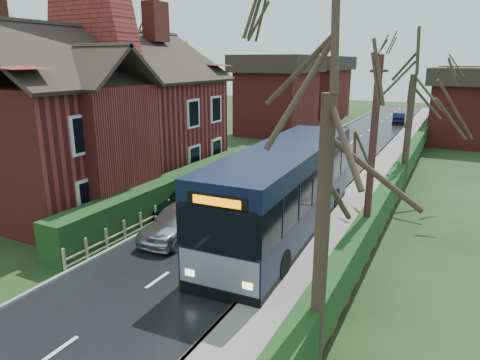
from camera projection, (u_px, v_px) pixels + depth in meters
The scene contains 18 objects.
ground at pixel (191, 257), 15.87m from camera, with size 140.00×140.00×0.00m, color #2A471E.
road at pixel (287, 188), 24.45m from camera, with size 6.00×100.00×0.02m, color black.
pavement at pixel (363, 197), 22.57m from camera, with size 2.50×100.00×0.14m, color slate.
kerb_right at pixel (340, 194), 23.10m from camera, with size 0.12×100.00×0.14m, color gray.
kerb_left at pixel (240, 181), 25.78m from camera, with size 0.12×100.00×0.10m, color gray.
front_hedge at pixel (180, 188), 21.66m from camera, with size 1.20×16.00×1.60m, color black.
picket_fence at pixel (193, 197), 21.42m from camera, with size 0.10×16.00×0.90m, color tan, non-canonical shape.
right_wall_hedge at pixel (395, 184), 21.64m from camera, with size 0.60×50.00×1.80m.
brick_house at pixel (100, 113), 22.62m from camera, with size 9.30×14.60×10.30m.
bus at pixel (285, 191), 17.66m from camera, with size 3.28×12.25×3.69m.
car_silver at pixel (178, 220), 17.53m from camera, with size 1.67×4.15×1.41m, color silver.
car_green at pixel (186, 200), 20.40m from camera, with size 1.78×4.39×1.27m, color black.
car_distant at pixel (398, 118), 49.96m from camera, with size 1.32×3.78×1.24m, color black.
bus_stop_sign at pixel (302, 197), 16.55m from camera, with size 0.09×0.44×2.91m.
telegraph_pole at pixel (371, 164), 14.42m from camera, with size 0.43×0.89×7.22m.
tree_right_near at pixel (331, 69), 7.98m from camera, with size 4.25×4.25×9.18m.
tree_right_far at pixel (415, 65), 21.22m from camera, with size 4.72×4.72×9.12m.
tree_house_side at pixel (159, 43), 28.80m from camera, with size 4.82×4.82×10.95m.
Camera 1 is at (8.23, -12.11, 6.99)m, focal length 32.00 mm.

